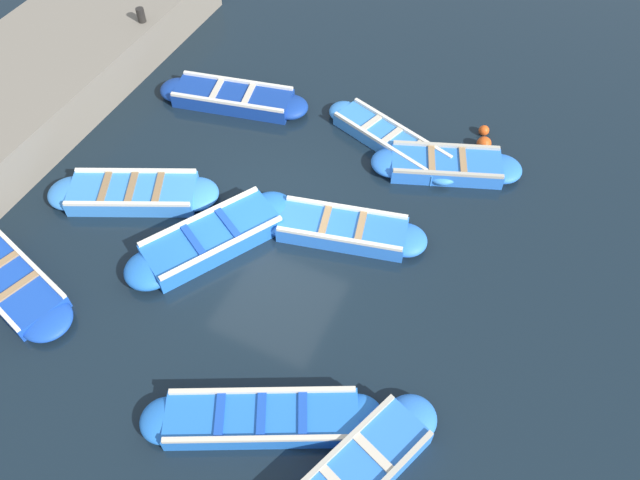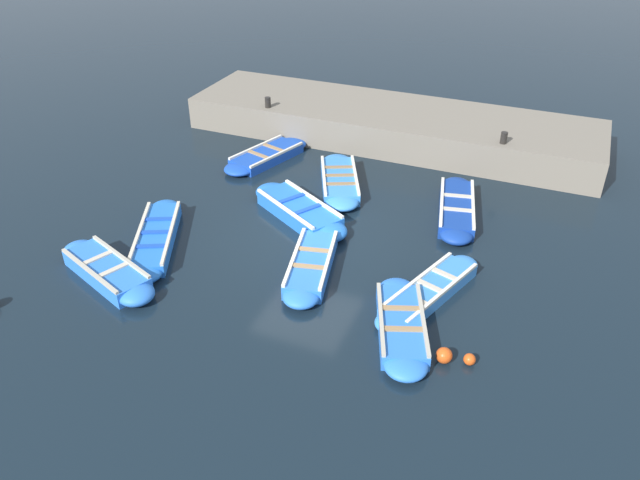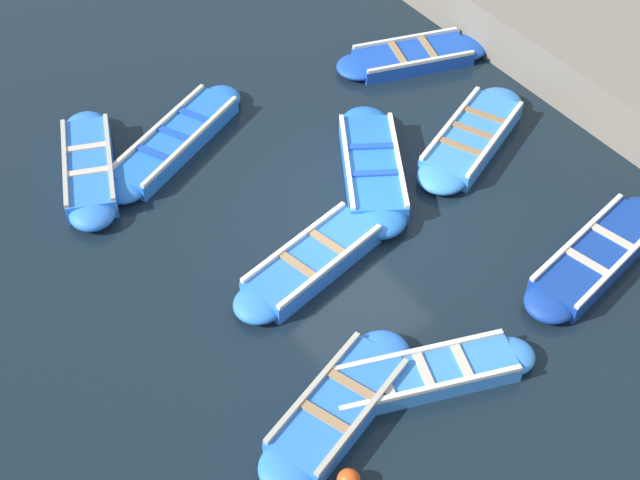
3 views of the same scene
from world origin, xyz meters
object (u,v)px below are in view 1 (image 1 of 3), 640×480
(boat_bow_out, at_px, (356,473))
(boat_alongside, at_px, (262,419))
(bollard_north, at_px, (141,15))
(boat_inner_gap, at_px, (343,229))
(boat_mid_row, at_px, (10,281))
(buoy_white_drifting, at_px, (484,130))
(boat_outer_right, at_px, (391,141))
(boat_drifting, at_px, (233,98))
(boat_broadside, at_px, (212,238))
(boat_end_of_row, at_px, (446,166))
(boat_outer_left, at_px, (133,193))
(buoy_orange_near, at_px, (484,144))

(boat_bow_out, distance_m, boat_alongside, 1.72)
(boat_alongside, height_order, bollard_north, bollard_north)
(boat_bow_out, bearing_deg, boat_inner_gap, -63.65)
(boat_mid_row, distance_m, buoy_white_drifting, 10.48)
(boat_outer_right, distance_m, bollard_north, 6.92)
(boat_drifting, xyz_separation_m, buoy_white_drifting, (-5.76, -1.51, -0.06))
(boat_inner_gap, relative_size, bollard_north, 9.95)
(boat_broadside, relative_size, boat_alongside, 0.93)
(boat_inner_gap, bearing_deg, boat_end_of_row, -116.62)
(boat_alongside, relative_size, boat_outer_left, 1.06)
(buoy_white_drifting, bearing_deg, boat_outer_right, 35.03)
(boat_broadside, xyz_separation_m, boat_outer_right, (-2.15, -4.18, -0.05))
(boat_mid_row, bearing_deg, bollard_north, -76.11)
(boat_mid_row, bearing_deg, boat_outer_right, -127.34)
(boat_outer_left, bearing_deg, boat_outer_right, -138.25)
(buoy_white_drifting, bearing_deg, boat_drifting, 14.69)
(boat_outer_left, bearing_deg, boat_bow_out, 152.85)
(boat_broadside, relative_size, boat_inner_gap, 1.04)
(boat_alongside, relative_size, bollard_north, 11.09)
(boat_drifting, distance_m, buoy_white_drifting, 5.96)
(boat_outer_left, relative_size, buoy_white_drifting, 15.16)
(boat_bow_out, height_order, boat_outer_right, boat_bow_out)
(buoy_white_drifting, bearing_deg, boat_mid_row, 49.02)
(boat_outer_right, bearing_deg, boat_alongside, 94.00)
(boat_inner_gap, relative_size, boat_outer_right, 0.96)
(boat_inner_gap, bearing_deg, boat_mid_row, 36.40)
(buoy_orange_near, bearing_deg, boat_inner_gap, 62.93)
(boat_outer_left, bearing_deg, boat_alongside, 146.49)
(boat_alongside, xyz_separation_m, boat_outer_left, (4.78, -3.16, 0.01))
(boat_inner_gap, height_order, bollard_north, bollard_north)
(boat_bow_out, distance_m, boat_outer_right, 7.49)
(boat_mid_row, relative_size, buoy_orange_near, 10.83)
(boat_alongside, distance_m, buoy_orange_near, 7.91)
(boat_broadside, relative_size, boat_outer_left, 0.99)
(boat_mid_row, xyz_separation_m, boat_outer_right, (-5.07, -6.65, -0.00))
(boat_end_of_row, xyz_separation_m, boat_outer_left, (5.66, 3.58, 0.00))
(boat_mid_row, height_order, boat_alongside, boat_alongside)
(boat_outer_left, relative_size, bollard_north, 10.42)
(boat_end_of_row, distance_m, buoy_orange_near, 1.17)
(boat_bow_out, bearing_deg, bollard_north, -40.05)
(boat_end_of_row, height_order, boat_alongside, boat_end_of_row)
(boat_broadside, height_order, boat_mid_row, boat_broadside)
(boat_bow_out, distance_m, bollard_north, 11.83)
(boat_outer_right, bearing_deg, boat_inner_gap, 91.40)
(boat_broadside, bearing_deg, boat_outer_right, -117.21)
(boat_drifting, height_order, buoy_orange_near, boat_drifting)
(boat_inner_gap, xyz_separation_m, buoy_orange_near, (-1.86, -3.64, -0.01))
(boat_alongside, bearing_deg, boat_mid_row, -3.52)
(boat_inner_gap, height_order, buoy_orange_near, boat_inner_gap)
(boat_alongside, distance_m, bollard_north, 10.47)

